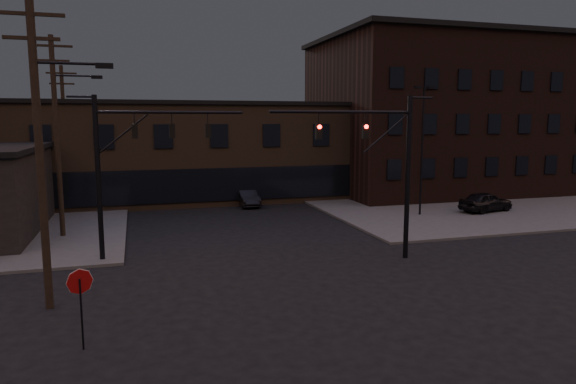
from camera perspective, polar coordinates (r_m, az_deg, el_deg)
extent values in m
plane|color=black|center=(20.05, 2.73, -11.95)|extent=(140.00, 140.00, 0.00)
cube|color=#474744|center=(49.26, 18.63, -0.27)|extent=(30.00, 30.00, 0.15)
cube|color=#493726|center=(46.28, -8.81, 4.43)|extent=(40.00, 12.00, 8.00)
cube|color=black|center=(52.10, 16.42, 7.90)|extent=(22.00, 16.00, 14.00)
cylinder|color=black|center=(25.83, 13.16, 1.50)|extent=(0.24, 0.24, 8.00)
cylinder|color=black|center=(24.12, 6.08, 8.83)|extent=(7.00, 0.14, 0.14)
cube|color=#FF140C|center=(24.60, 8.58, 6.68)|extent=(0.28, 0.22, 0.70)
cube|color=#FF140C|center=(23.70, 3.43, 6.70)|extent=(0.28, 0.22, 0.70)
cylinder|color=black|center=(25.98, -20.31, 1.25)|extent=(0.24, 0.24, 8.00)
cylinder|color=black|center=(25.83, -12.81, 8.63)|extent=(7.00, 0.14, 0.14)
cube|color=black|center=(25.77, -16.66, 6.49)|extent=(0.28, 0.22, 0.70)
cube|color=black|center=(25.83, -12.75, 6.63)|extent=(0.28, 0.22, 0.70)
cube|color=black|center=(26.01, -8.88, 6.74)|extent=(0.28, 0.22, 0.70)
cylinder|color=black|center=(16.87, -21.96, -12.50)|extent=(0.06, 0.06, 2.20)
cylinder|color=maroon|center=(16.58, -22.14, -9.23)|extent=(0.72, 0.33, 0.76)
cylinder|color=black|center=(20.07, -25.86, 3.38)|extent=(0.28, 0.28, 11.00)
cube|color=black|center=(20.34, -26.74, 17.26)|extent=(2.20, 0.12, 0.12)
cube|color=black|center=(20.21, -26.60, 15.03)|extent=(1.80, 0.12, 0.12)
cube|color=black|center=(19.88, -19.73, 13.07)|extent=(0.60, 0.25, 0.18)
cylinder|color=black|center=(32.06, -24.28, 5.38)|extent=(0.28, 0.28, 11.50)
cube|color=black|center=(32.30, -24.82, 14.53)|extent=(2.20, 0.12, 0.12)
cube|color=black|center=(32.21, -24.74, 13.12)|extent=(1.80, 0.12, 0.12)
cube|color=black|center=(31.91, -20.47, 11.87)|extent=(0.60, 0.25, 0.18)
cylinder|color=black|center=(44.10, -23.52, 5.64)|extent=(0.28, 0.28, 11.00)
cube|color=black|center=(44.22, -23.88, 11.99)|extent=(2.20, 0.12, 0.12)
cube|color=black|center=(44.16, -23.82, 10.95)|extent=(1.80, 0.12, 0.12)
cylinder|color=black|center=(37.23, 14.66, 4.17)|extent=(0.14, 0.14, 9.00)
cube|color=black|center=(36.96, 14.23, 11.22)|extent=(0.50, 0.28, 0.18)
cube|color=black|center=(37.48, 15.57, 11.13)|extent=(0.50, 0.28, 0.18)
cylinder|color=black|center=(44.68, 17.94, 4.65)|extent=(0.14, 0.14, 9.00)
cube|color=black|center=(44.39, 17.66, 10.52)|extent=(0.50, 0.28, 0.18)
cube|color=black|center=(44.95, 18.73, 10.44)|extent=(0.50, 0.28, 0.18)
imported|color=black|center=(40.36, 21.11, -0.99)|extent=(4.56, 2.61, 1.46)
imported|color=#BDBDBF|center=(50.04, 14.37, 0.81)|extent=(4.51, 3.21, 1.21)
imported|color=black|center=(41.10, -4.55, -0.63)|extent=(1.44, 4.04, 1.33)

